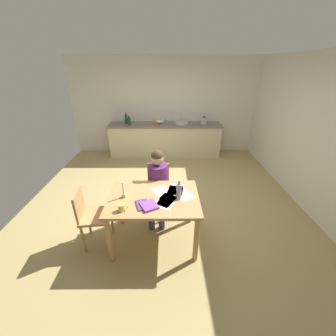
{
  "coord_description": "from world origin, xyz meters",
  "views": [
    {
      "loc": [
        0.05,
        -3.43,
        2.38
      ],
      "look_at": [
        0.07,
        -0.38,
        0.85
      ],
      "focal_mm": 22.22,
      "sensor_mm": 36.0,
      "label": 1
    }
  ],
  "objects_px": {
    "dining_table": "(154,204)",
    "book_cookery": "(143,205)",
    "candlestick": "(124,193)",
    "book_magazine": "(149,206)",
    "person_seated": "(157,182)",
    "bottle_vinegar": "(129,121)",
    "mixing_bowl": "(159,122)",
    "chair_at_table": "(158,187)",
    "coffee_mug": "(122,207)",
    "bottle_oil": "(126,119)",
    "chair_side_empty": "(91,215)",
    "teacup_on_counter": "(155,123)",
    "wine_glass_near_sink": "(167,119)",
    "wine_glass_by_kettle": "(163,119)",
    "sink_unit": "(181,123)",
    "wine_bottle_on_table": "(179,191)",
    "stovetop_kettle": "(204,120)"
  },
  "relations": [
    {
      "from": "dining_table",
      "to": "book_cookery",
      "type": "bearing_deg",
      "value": -125.16
    },
    {
      "from": "candlestick",
      "to": "book_magazine",
      "type": "bearing_deg",
      "value": -30.73
    },
    {
      "from": "person_seated",
      "to": "bottle_vinegar",
      "type": "bearing_deg",
      "value": 107.71
    },
    {
      "from": "mixing_bowl",
      "to": "dining_table",
      "type": "bearing_deg",
      "value": -89.6
    },
    {
      "from": "chair_at_table",
      "to": "coffee_mug",
      "type": "xyz_separation_m",
      "value": [
        -0.4,
        -0.97,
        0.31
      ]
    },
    {
      "from": "chair_at_table",
      "to": "bottle_vinegar",
      "type": "bearing_deg",
      "value": 108.75
    },
    {
      "from": "bottle_oil",
      "to": "chair_side_empty",
      "type": "bearing_deg",
      "value": -88.98
    },
    {
      "from": "chair_at_table",
      "to": "teacup_on_counter",
      "type": "distance_m",
      "value": 2.53
    },
    {
      "from": "candlestick",
      "to": "mixing_bowl",
      "type": "relative_size",
      "value": 1.14
    },
    {
      "from": "dining_table",
      "to": "mixing_bowl",
      "type": "height_order",
      "value": "mixing_bowl"
    },
    {
      "from": "chair_side_empty",
      "to": "person_seated",
      "type": "bearing_deg",
      "value": 33.19
    },
    {
      "from": "dining_table",
      "to": "coffee_mug",
      "type": "height_order",
      "value": "coffee_mug"
    },
    {
      "from": "wine_glass_near_sink",
      "to": "wine_glass_by_kettle",
      "type": "relative_size",
      "value": 1.0
    },
    {
      "from": "chair_at_table",
      "to": "bottle_vinegar",
      "type": "relative_size",
      "value": 3.6
    },
    {
      "from": "chair_at_table",
      "to": "sink_unit",
      "type": "height_order",
      "value": "sink_unit"
    },
    {
      "from": "dining_table",
      "to": "mixing_bowl",
      "type": "distance_m",
      "value": 3.41
    },
    {
      "from": "bottle_vinegar",
      "to": "wine_glass_near_sink",
      "type": "bearing_deg",
      "value": 12.51
    },
    {
      "from": "sink_unit",
      "to": "bottle_vinegar",
      "type": "relative_size",
      "value": 1.47
    },
    {
      "from": "person_seated",
      "to": "wine_glass_by_kettle",
      "type": "relative_size",
      "value": 7.76
    },
    {
      "from": "book_magazine",
      "to": "bottle_vinegar",
      "type": "xyz_separation_m",
      "value": [
        -0.79,
        3.45,
        0.23
      ]
    },
    {
      "from": "bottle_oil",
      "to": "bottle_vinegar",
      "type": "distance_m",
      "value": 0.17
    },
    {
      "from": "candlestick",
      "to": "book_magazine",
      "type": "height_order",
      "value": "candlestick"
    },
    {
      "from": "chair_at_table",
      "to": "book_magazine",
      "type": "height_order",
      "value": "chair_at_table"
    },
    {
      "from": "wine_glass_by_kettle",
      "to": "book_cookery",
      "type": "bearing_deg",
      "value": -93.22
    },
    {
      "from": "chair_at_table",
      "to": "dining_table",
      "type": "bearing_deg",
      "value": -92.67
    },
    {
      "from": "person_seated",
      "to": "wine_bottle_on_table",
      "type": "relative_size",
      "value": 4.31
    },
    {
      "from": "chair_at_table",
      "to": "person_seated",
      "type": "height_order",
      "value": "person_seated"
    },
    {
      "from": "wine_glass_by_kettle",
      "to": "bottle_oil",
      "type": "bearing_deg",
      "value": -174.69
    },
    {
      "from": "book_magazine",
      "to": "sink_unit",
      "type": "distance_m",
      "value": 3.59
    },
    {
      "from": "candlestick",
      "to": "wine_glass_by_kettle",
      "type": "xyz_separation_m",
      "value": [
        0.48,
        3.47,
        0.18
      ]
    },
    {
      "from": "stovetop_kettle",
      "to": "teacup_on_counter",
      "type": "relative_size",
      "value": 1.76
    },
    {
      "from": "wine_bottle_on_table",
      "to": "bottle_oil",
      "type": "bearing_deg",
      "value": 110.49
    },
    {
      "from": "chair_side_empty",
      "to": "book_magazine",
      "type": "height_order",
      "value": "chair_side_empty"
    },
    {
      "from": "wine_bottle_on_table",
      "to": "mixing_bowl",
      "type": "height_order",
      "value": "wine_bottle_on_table"
    },
    {
      "from": "book_cookery",
      "to": "bottle_oil",
      "type": "height_order",
      "value": "bottle_oil"
    },
    {
      "from": "person_seated",
      "to": "book_cookery",
      "type": "relative_size",
      "value": 5.27
    },
    {
      "from": "sink_unit",
      "to": "bottle_vinegar",
      "type": "xyz_separation_m",
      "value": [
        -1.42,
        -0.08,
        0.08
      ]
    },
    {
      "from": "person_seated",
      "to": "chair_side_empty",
      "type": "xyz_separation_m",
      "value": [
        -0.9,
        -0.59,
        -0.18
      ]
    },
    {
      "from": "teacup_on_counter",
      "to": "wine_glass_near_sink",
      "type": "bearing_deg",
      "value": 43.36
    },
    {
      "from": "dining_table",
      "to": "wine_glass_near_sink",
      "type": "bearing_deg",
      "value": 86.87
    },
    {
      "from": "bottle_vinegar",
      "to": "stovetop_kettle",
      "type": "distance_m",
      "value": 2.03
    },
    {
      "from": "book_magazine",
      "to": "bottle_oil",
      "type": "bearing_deg",
      "value": 75.83
    },
    {
      "from": "dining_table",
      "to": "chair_at_table",
      "type": "bearing_deg",
      "value": 87.33
    },
    {
      "from": "candlestick",
      "to": "wine_glass_near_sink",
      "type": "relative_size",
      "value": 1.52
    },
    {
      "from": "teacup_on_counter",
      "to": "candlestick",
      "type": "bearing_deg",
      "value": -94.92
    },
    {
      "from": "mixing_bowl",
      "to": "teacup_on_counter",
      "type": "xyz_separation_m",
      "value": [
        -0.1,
        -0.23,
        0.01
      ]
    },
    {
      "from": "mixing_bowl",
      "to": "wine_glass_by_kettle",
      "type": "height_order",
      "value": "wine_glass_by_kettle"
    },
    {
      "from": "book_magazine",
      "to": "mixing_bowl",
      "type": "xyz_separation_m",
      "value": [
        0.02,
        3.61,
        0.17
      ]
    },
    {
      "from": "bottle_vinegar",
      "to": "bottle_oil",
      "type": "bearing_deg",
      "value": 127.42
    },
    {
      "from": "book_magazine",
      "to": "book_cookery",
      "type": "relative_size",
      "value": 0.93
    }
  ]
}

